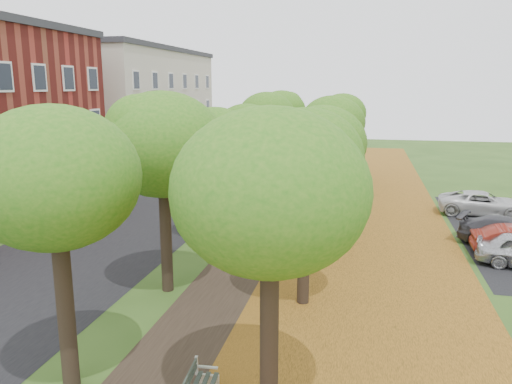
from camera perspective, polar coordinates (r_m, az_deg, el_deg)
The scene contains 7 objects.
street_asphalt at distance 28.16m, azimuth -13.10°, elevation -2.86°, with size 8.00×70.00×0.01m, color black.
footpath at distance 25.90m, azimuth 2.11°, elevation -3.85°, with size 3.20×70.00×0.01m, color black.
leaf_verge at distance 25.53m, azimuth 13.26°, elevation -4.41°, with size 7.50×70.00×0.01m, color #A2651D.
tree_row_west at distance 25.49m, azimuth -2.71°, elevation 6.93°, with size 3.88×33.88×6.51m.
tree_row_east at distance 24.69m, azimuth 8.19°, elevation 6.66°, with size 3.88×33.88×6.51m.
building_cream at distance 47.64m, azimuth -14.54°, elevation 9.39°, with size 10.30×20.30×10.40m.
car_white at distance 30.60m, azimuth 24.52°, elevation -1.20°, with size 2.18×4.73×1.32m, color silver.
Camera 1 is at (4.40, -9.52, 7.08)m, focal length 35.00 mm.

